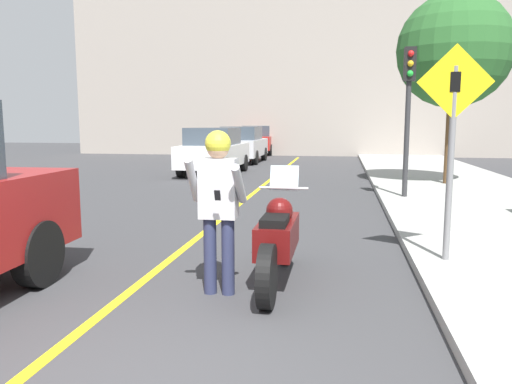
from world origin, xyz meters
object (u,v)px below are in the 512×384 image
Objects in this scene: crossing_sign at (452,133)px; street_tree at (454,51)px; person_biker at (218,195)px; parked_car_white at (214,151)px; traffic_light at (409,93)px; motorcycle at (278,239)px; parked_car_red at (259,140)px; parked_car_silver at (242,144)px.

crossing_sign is 8.91m from street_tree.
street_tree is (4.32, 9.89, 2.74)m from person_biker.
person_biker is at bearing -75.34° from parked_car_white.
street_tree is (1.54, 2.90, 1.31)m from traffic_light.
traffic_light reaches higher than parked_car_white.
person_biker is 0.66× the size of crossing_sign.
motorcycle is 12.51m from parked_car_white.
person_biker is 11.13m from street_tree.
person_biker is at bearing -138.65° from motorcycle.
parked_car_white is at bearing 104.66° from person_biker.
parked_car_red is (-7.87, 14.36, -2.98)m from street_tree.
street_tree is at bearing 78.72° from crossing_sign.
person_biker is at bearing -81.68° from parked_car_red.
crossing_sign is 0.64× the size of parked_car_red.
traffic_light reaches higher than parked_car_silver.
parked_car_red is at bearing 110.13° from traffic_light.
parked_car_red is (-4.12, 23.74, 0.34)m from motorcycle.
parked_car_silver is 6.28m from parked_car_red.
parked_car_red is at bearing 91.45° from parked_car_white.
street_tree reaches higher than parked_car_white.
parked_car_white is 5.56m from parked_car_silver.
motorcycle is at bearing -80.14° from parked_car_red.
crossing_sign is at bearing -101.28° from street_tree.
parked_car_red is at bearing 92.15° from parked_car_silver.
motorcycle is 2.54m from crossing_sign.
parked_car_silver is at bearing -87.85° from parked_car_red.
traffic_light is 3.54m from street_tree.
street_tree is 1.26× the size of parked_car_white.
person_biker is 12.83m from parked_car_white.
motorcycle is at bearing -111.74° from street_tree.
person_biker is 0.42× the size of parked_car_red.
parked_car_white is (-7.57, 2.52, -2.98)m from street_tree.
parked_car_white is at bearing 107.81° from motorcycle.
person_biker is 24.51m from parked_car_red.
crossing_sign reaches higher than person_biker.
crossing_sign is 17.62m from parked_car_silver.
motorcycle is 0.87× the size of crossing_sign.
street_tree is 11.51m from parked_car_silver.
motorcycle is 24.10m from parked_car_red.
crossing_sign is 12.51m from parked_car_white.
street_tree is at bearing 62.09° from traffic_light.
crossing_sign reaches higher than parked_car_silver.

